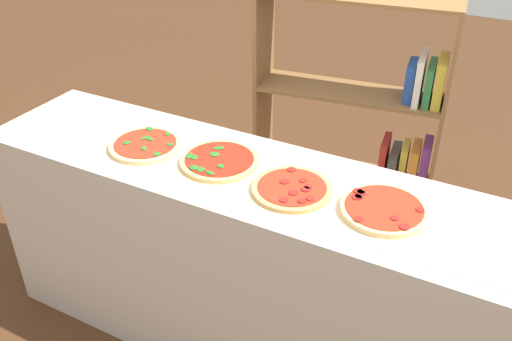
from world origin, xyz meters
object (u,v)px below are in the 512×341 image
Objects in this scene: pizza_spinach_1 at (219,161)px; pizza_pepperoni_3 at (384,209)px; pizza_pepperoni_2 at (292,189)px; bookshelf at (370,149)px; pizza_spinach_0 at (146,145)px.

pizza_pepperoni_3 is (0.67, -0.02, 0.00)m from pizza_spinach_1.
bookshelf is at bearing 88.75° from pizza_pepperoni_2.
pizza_pepperoni_3 is at bearing 1.10° from pizza_spinach_0.
pizza_spinach_1 is at bearing 172.53° from pizza_pepperoni_2.
bookshelf is (0.02, 0.95, -0.31)m from pizza_pepperoni_2.
pizza_spinach_1 is 1.05× the size of pizza_pepperoni_2.
pizza_pepperoni_2 is (0.67, -0.01, -0.00)m from pizza_spinach_0.
pizza_spinach_1 is (0.34, 0.03, -0.00)m from pizza_spinach_0.
pizza_spinach_0 is 1.01× the size of pizza_pepperoni_2.
bookshelf is at bearing 53.58° from pizza_spinach_0.
pizza_pepperoni_3 is 1.03m from bookshelf.
pizza_spinach_1 is 0.34m from pizza_pepperoni_2.
pizza_pepperoni_2 is at bearing -175.10° from pizza_pepperoni_3.
pizza_pepperoni_3 is 0.21× the size of bookshelf.
pizza_pepperoni_2 is at bearing -91.25° from bookshelf.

